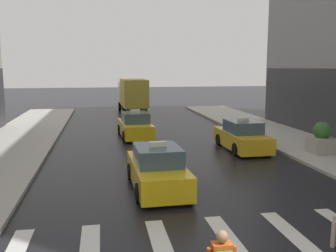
{
  "coord_description": "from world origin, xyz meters",
  "views": [
    {
      "loc": [
        -3.22,
        -6.18,
        4.49
      ],
      "look_at": [
        -0.72,
        8.0,
        2.26
      ],
      "focal_mm": 40.72,
      "sensor_mm": 36.0,
      "label": 1
    }
  ],
  "objects_px": {
    "box_truck": "(133,95)",
    "planter_mid_block": "(321,139)",
    "taxi_second": "(242,137)",
    "taxi_third": "(135,126)",
    "taxi_lead": "(157,170)"
  },
  "relations": [
    {
      "from": "box_truck",
      "to": "planter_mid_block",
      "type": "height_order",
      "value": "box_truck"
    },
    {
      "from": "taxi_second",
      "to": "taxi_third",
      "type": "xyz_separation_m",
      "value": [
        -5.42,
        4.83,
        0.0
      ]
    },
    {
      "from": "taxi_lead",
      "to": "taxi_third",
      "type": "relative_size",
      "value": 0.99
    },
    {
      "from": "taxi_lead",
      "to": "planter_mid_block",
      "type": "relative_size",
      "value": 2.86
    },
    {
      "from": "taxi_third",
      "to": "planter_mid_block",
      "type": "distance_m",
      "value": 11.24
    },
    {
      "from": "taxi_second",
      "to": "planter_mid_block",
      "type": "bearing_deg",
      "value": -30.58
    },
    {
      "from": "taxi_third",
      "to": "box_truck",
      "type": "height_order",
      "value": "box_truck"
    },
    {
      "from": "taxi_second",
      "to": "planter_mid_block",
      "type": "height_order",
      "value": "taxi_second"
    },
    {
      "from": "taxi_third",
      "to": "box_truck",
      "type": "distance_m",
      "value": 12.59
    },
    {
      "from": "taxi_third",
      "to": "box_truck",
      "type": "bearing_deg",
      "value": 85.96
    },
    {
      "from": "taxi_lead",
      "to": "taxi_third",
      "type": "height_order",
      "value": "same"
    },
    {
      "from": "box_truck",
      "to": "planter_mid_block",
      "type": "xyz_separation_m",
      "value": [
        8.01,
        -19.39,
        -0.98
      ]
    },
    {
      "from": "taxi_second",
      "to": "taxi_lead",
      "type": "bearing_deg",
      "value": -133.33
    },
    {
      "from": "planter_mid_block",
      "to": "taxi_lead",
      "type": "bearing_deg",
      "value": -156.96
    },
    {
      "from": "taxi_second",
      "to": "planter_mid_block",
      "type": "relative_size",
      "value": 2.85
    }
  ]
}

